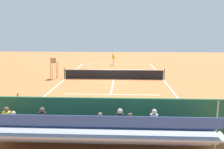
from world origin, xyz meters
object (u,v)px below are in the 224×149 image
(courtside_bench, at_px, (154,123))
(tennis_racket, at_px, (108,65))
(tennis_player, at_px, (113,58))
(equipment_bag, at_px, (123,131))
(umpire_chair, at_px, (54,66))
(line_judge, at_px, (15,111))
(bleacher_stand, at_px, (96,133))
(tennis_net, at_px, (114,74))
(tennis_ball_far, at_px, (115,68))
(tennis_ball_near, at_px, (96,66))

(courtside_bench, bearing_deg, tennis_racket, -81.08)
(courtside_bench, height_order, tennis_player, tennis_player)
(equipment_bag, height_order, tennis_racket, equipment_bag)
(umpire_chair, bearing_deg, line_judge, 97.95)
(courtside_bench, relative_size, tennis_racket, 3.26)
(tennis_player, height_order, tennis_racket, tennis_player)
(bleacher_stand, height_order, tennis_racket, bleacher_stand)
(tennis_net, relative_size, umpire_chair, 4.81)
(umpire_chair, relative_size, tennis_player, 1.11)
(tennis_racket, bearing_deg, bleacher_stand, 92.55)
(bleacher_stand, xyz_separation_m, umpire_chair, (6.11, -15.45, 0.39))
(tennis_net, relative_size, tennis_ball_far, 156.06)
(bleacher_stand, bearing_deg, tennis_net, -90.33)
(tennis_ball_near, bearing_deg, tennis_racket, -132.06)
(tennis_racket, height_order, line_judge, line_judge)
(courtside_bench, height_order, equipment_bag, courtside_bench)
(tennis_player, bearing_deg, tennis_ball_far, 97.57)
(equipment_bag, distance_m, tennis_ball_far, 20.27)
(tennis_ball_near, bearing_deg, bleacher_stand, 96.61)
(tennis_racket, xyz_separation_m, tennis_ball_far, (-1.16, 3.33, 0.02))
(tennis_ball_far, bearing_deg, tennis_racket, -70.79)
(bleacher_stand, bearing_deg, tennis_ball_near, -83.39)
(line_judge, bearing_deg, tennis_player, -99.45)
(line_judge, bearing_deg, umpire_chair, -82.05)
(tennis_net, distance_m, tennis_player, 10.01)
(bleacher_stand, distance_m, tennis_racket, 25.53)
(tennis_player, relative_size, line_judge, 1.00)
(courtside_bench, bearing_deg, tennis_player, -82.80)
(courtside_bench, relative_size, tennis_ball_far, 27.27)
(bleacher_stand, distance_m, umpire_chair, 16.62)
(tennis_player, xyz_separation_m, tennis_ball_near, (2.35, 1.59, -0.98))
(equipment_bag, xyz_separation_m, tennis_ball_near, (3.80, -21.79, -0.15))
(tennis_ball_near, xyz_separation_m, tennis_ball_far, (-2.77, 1.55, 0.00))
(courtside_bench, bearing_deg, bleacher_stand, 38.80)
(umpire_chair, relative_size, courtside_bench, 1.19)
(umpire_chair, height_order, line_judge, umpire_chair)
(umpire_chair, bearing_deg, equipment_bag, 117.89)
(tennis_player, bearing_deg, tennis_racket, -14.32)
(tennis_player, bearing_deg, bleacher_stand, 90.89)
(tennis_net, distance_m, bleacher_stand, 15.32)
(tennis_racket, distance_m, tennis_ball_far, 3.53)
(line_judge, bearing_deg, equipment_bag, 177.74)
(tennis_ball_near, bearing_deg, equipment_bag, 99.88)
(courtside_bench, distance_m, tennis_player, 23.44)
(umpire_chair, bearing_deg, tennis_ball_far, -132.46)
(courtside_bench, xyz_separation_m, tennis_ball_near, (5.29, -21.66, -0.53))
(courtside_bench, xyz_separation_m, tennis_player, (2.94, -23.25, 0.46))
(courtside_bench, xyz_separation_m, tennis_racket, (3.68, -23.44, -0.54))
(courtside_bench, height_order, tennis_ball_near, courtside_bench)
(bleacher_stand, relative_size, courtside_bench, 5.03)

